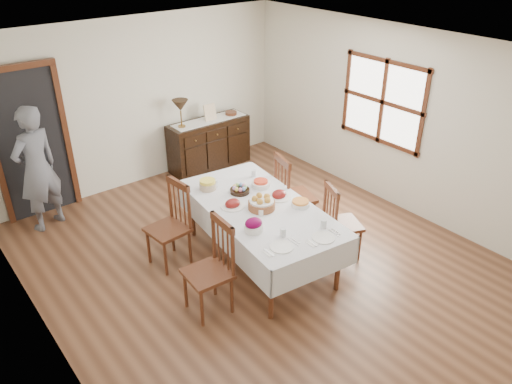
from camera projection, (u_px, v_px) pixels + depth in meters
ground at (261, 261)px, 6.29m from camera, size 6.00×6.00×0.00m
room_shell at (229, 132)px, 5.72m from camera, size 5.02×6.02×2.65m
dining_table at (259, 213)px, 5.99m from camera, size 1.41×2.38×0.78m
chair_left_near at (212, 267)px, 5.27m from camera, size 0.48×0.48×1.09m
chair_left_far at (171, 223)px, 6.05m from camera, size 0.49×0.49×1.08m
chair_right_near at (339, 221)px, 6.17m from camera, size 0.55×0.55×1.00m
chair_right_far at (292, 194)px, 6.67m from camera, size 0.58×0.58×1.12m
sideboard at (209, 144)px, 8.53m from camera, size 1.41×0.51×0.84m
person at (36, 165)px, 6.60m from camera, size 0.68×0.56×1.87m
bread_basket at (262, 203)px, 5.87m from camera, size 0.32×0.32×0.17m
egg_basket at (240, 190)px, 6.24m from camera, size 0.25×0.25×0.10m
ham_platter_a at (233, 204)px, 5.94m from camera, size 0.30×0.30×0.11m
ham_platter_b at (279, 195)px, 6.13m from camera, size 0.30×0.30×0.11m
beet_bowl at (254, 225)px, 5.45m from camera, size 0.21×0.21×0.15m
carrot_bowl at (261, 184)px, 6.37m from camera, size 0.24×0.24×0.09m
pineapple_bowl at (208, 185)px, 6.31m from camera, size 0.21×0.21×0.13m
casserole_dish at (300, 203)px, 5.95m from camera, size 0.22×0.22×0.07m
butter_dish at (263, 210)px, 5.79m from camera, size 0.15×0.11×0.07m
setting_left at (282, 242)px, 5.25m from camera, size 0.43×0.31×0.10m
setting_right at (323, 233)px, 5.40m from camera, size 0.43×0.31×0.10m
glass_far_a at (215, 183)px, 6.36m from camera, size 0.07×0.07×0.10m
glass_far_b at (254, 173)px, 6.63m from camera, size 0.07×0.07×0.09m
runner at (209, 120)px, 8.34m from camera, size 1.30×0.35×0.01m
table_lamp at (180, 106)px, 7.89m from camera, size 0.26×0.26×0.46m
picture_frame at (210, 112)px, 8.28m from camera, size 0.22×0.08×0.28m
deco_bowl at (231, 113)px, 8.56m from camera, size 0.20×0.20×0.06m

